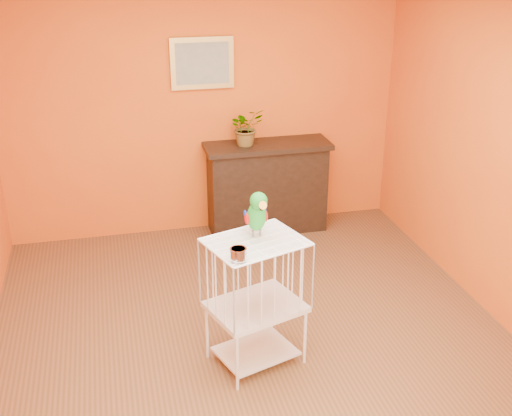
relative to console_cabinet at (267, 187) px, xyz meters
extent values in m
plane|color=brown|center=(-0.61, -2.03, -0.48)|extent=(4.50, 4.50, 0.00)
plane|color=#D05A13|center=(-0.61, 0.22, 0.82)|extent=(4.00, 0.00, 4.00)
plane|color=#D05A13|center=(-0.61, -4.28, 0.82)|extent=(4.00, 0.00, 4.00)
cube|color=black|center=(0.00, 0.00, -0.03)|extent=(1.20, 0.40, 0.90)
cube|color=black|center=(0.00, 0.00, 0.45)|extent=(1.28, 0.46, 0.05)
cube|color=black|center=(0.00, -0.18, -0.03)|extent=(0.84, 0.02, 0.45)
cube|color=maroon|center=(-0.25, -0.05, -0.13)|extent=(0.05, 0.18, 0.28)
cube|color=#2A5229|center=(-0.17, -0.05, -0.13)|extent=(0.05, 0.18, 0.28)
cube|color=maroon|center=(-0.08, -0.05, -0.13)|extent=(0.05, 0.18, 0.28)
cube|color=#2A5229|center=(0.02, -0.05, -0.13)|extent=(0.05, 0.18, 0.28)
cube|color=maroon|center=(0.12, -0.05, -0.13)|extent=(0.05, 0.18, 0.28)
imported|color=#26722D|center=(-0.22, 0.01, 0.62)|extent=(0.43, 0.46, 0.29)
cube|color=gold|center=(-0.61, 0.19, 1.27)|extent=(0.62, 0.03, 0.50)
cube|color=gray|center=(-0.61, 0.18, 1.27)|extent=(0.52, 0.01, 0.40)
cube|color=silver|center=(-0.65, -2.20, -0.40)|extent=(0.64, 0.56, 0.02)
cube|color=silver|center=(-0.65, -2.20, -0.02)|extent=(0.75, 0.66, 0.04)
cube|color=silver|center=(-0.65, -2.20, 0.50)|extent=(0.75, 0.66, 0.01)
cylinder|color=silver|center=(-0.85, -2.50, -0.26)|extent=(0.02, 0.02, 0.44)
cylinder|color=silver|center=(-0.31, -2.32, -0.26)|extent=(0.02, 0.02, 0.44)
cylinder|color=silver|center=(-0.99, -2.08, -0.26)|extent=(0.02, 0.02, 0.44)
cylinder|color=silver|center=(-0.45, -1.90, -0.26)|extent=(0.02, 0.02, 0.44)
cylinder|color=silver|center=(-0.82, -2.44, 0.55)|extent=(0.11, 0.11, 0.08)
cylinder|color=#59544C|center=(-0.65, -2.12, 0.52)|extent=(0.02, 0.02, 0.05)
cylinder|color=#59544C|center=(-0.60, -2.12, 0.52)|extent=(0.02, 0.02, 0.05)
ellipsoid|color=#12922F|center=(-0.62, -2.12, 0.65)|extent=(0.15, 0.20, 0.25)
ellipsoid|color=#12922F|center=(-0.62, -2.16, 0.78)|extent=(0.13, 0.14, 0.12)
cone|color=orange|center=(-0.61, -2.21, 0.77)|extent=(0.06, 0.09, 0.08)
cone|color=black|center=(-0.61, -2.20, 0.75)|extent=(0.03, 0.03, 0.03)
sphere|color=black|center=(-0.66, -2.18, 0.79)|extent=(0.02, 0.02, 0.02)
sphere|color=black|center=(-0.58, -2.17, 0.79)|extent=(0.02, 0.02, 0.02)
ellipsoid|color=#A50C0C|center=(-0.69, -2.11, 0.64)|extent=(0.04, 0.07, 0.08)
ellipsoid|color=navy|center=(-0.56, -2.10, 0.64)|extent=(0.04, 0.07, 0.08)
cone|color=#12922F|center=(-0.63, -2.04, 0.57)|extent=(0.09, 0.18, 0.13)
camera|label=1|loc=(-1.57, -6.01, 2.44)|focal=45.00mm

